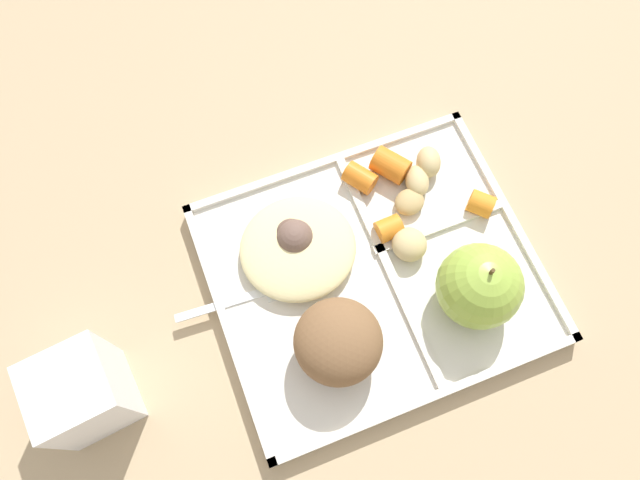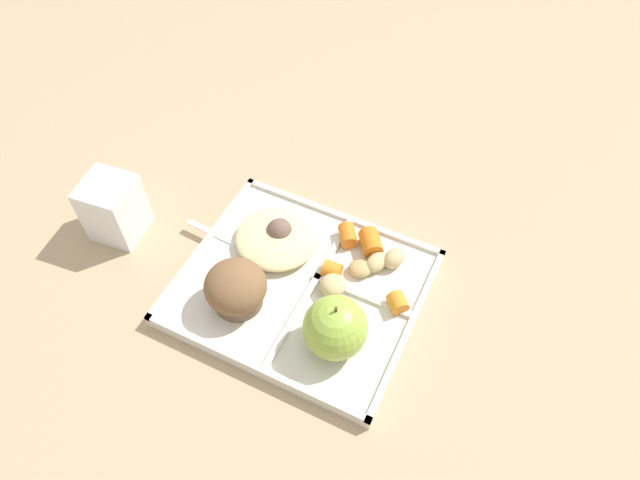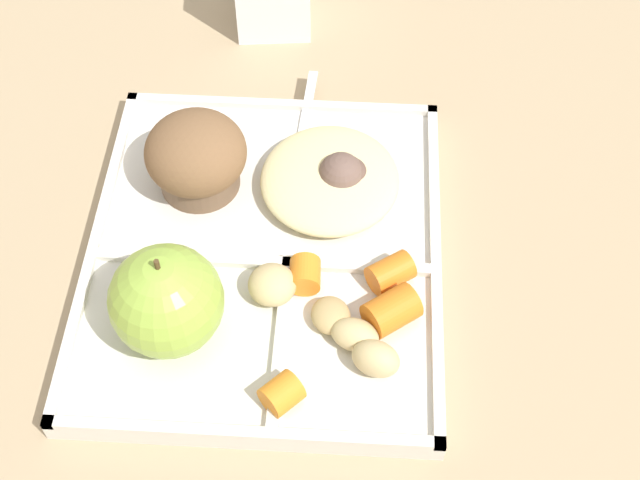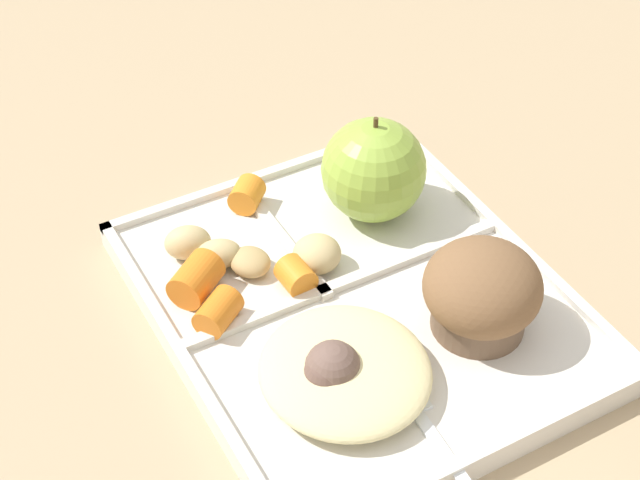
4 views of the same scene
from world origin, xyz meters
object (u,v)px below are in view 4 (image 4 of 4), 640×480
Objects in this scene: lunch_tray at (357,304)px; bran_muffin at (482,292)px; plastic_fork at (423,422)px; green_apple at (374,170)px.

lunch_tray is 3.92× the size of bran_muffin.
bran_muffin reaches higher than plastic_fork.
green_apple is at bearing 157.70° from plastic_fork.
bran_muffin is at bearing -0.00° from green_apple.
lunch_tray is 0.11m from green_apple.
plastic_fork is (0.05, -0.08, -0.03)m from bran_muffin.
green_apple is 0.62× the size of plastic_fork.
bran_muffin is 0.57× the size of plastic_fork.
green_apple reaches higher than lunch_tray.
green_apple is 0.21m from plastic_fork.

